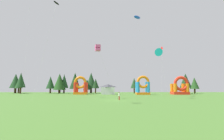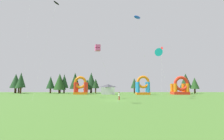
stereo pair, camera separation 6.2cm
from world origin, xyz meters
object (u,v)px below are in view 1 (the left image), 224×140
inflatable_red_slide (180,88)px  festival_tent (108,89)px  kite_black_parafoil (56,3)px  inflatable_yellow_castle (81,87)px  kite_pink_box (98,48)px  kite_teal_delta (160,53)px  kite_blue_parafoil (137,17)px  inflatable_orange_dome (143,87)px  person_near_camera (119,95)px  kite_red_diamond (162,49)px

inflatable_red_slide → festival_tent: 27.40m
kite_black_parafoil → inflatable_yellow_castle: size_ratio=3.46×
kite_pink_box → kite_teal_delta: 20.96m
kite_pink_box → inflatable_yellow_castle: 40.20m
kite_blue_parafoil → inflatable_orange_dome: kite_blue_parafoil is taller
inflatable_red_slide → kite_blue_parafoil: bearing=-140.8°
kite_blue_parafoil → inflatable_red_slide: size_ratio=3.57×
person_near_camera → kite_blue_parafoil: bearing=120.5°
festival_tent → inflatable_red_slide: bearing=-3.1°
kite_pink_box → inflatable_yellow_castle: (-9.12, 38.49, -7.17)m
person_near_camera → kite_pink_box: bearing=-60.4°
kite_red_diamond → inflatable_yellow_castle: size_ratio=2.27×
festival_tent → kite_red_diamond: bearing=-34.7°
kite_blue_parafoil → kite_teal_delta: size_ratio=1.93×
inflatable_yellow_castle → kite_pink_box: bearing=-76.7°
kite_pink_box → kite_red_diamond: size_ratio=0.66×
kite_pink_box → kite_teal_delta: size_ratio=0.82×
kite_pink_box → inflatable_orange_dome: kite_pink_box is taller
person_near_camera → inflatable_orange_dome: 29.25m
kite_blue_parafoil → inflatable_yellow_castle: 33.28m
person_near_camera → inflatable_yellow_castle: (-13.35, 29.71, 1.63)m
kite_teal_delta → inflatable_orange_dome: 23.54m
kite_pink_box → kite_blue_parafoil: kite_blue_parafoil is taller
kite_blue_parafoil → inflatable_orange_dome: bearing=74.5°
person_near_camera → inflatable_orange_dome: size_ratio=0.25×
inflatable_red_slide → festival_tent: inflatable_red_slide is taller
kite_blue_parafoil → kite_red_diamond: 13.13m
kite_black_parafoil → inflatable_red_slide: size_ratio=3.48×
kite_red_diamond → inflatable_red_slide: bearing=48.3°
inflatable_orange_dome → inflatable_red_slide: bearing=3.9°
inflatable_yellow_castle → kite_red_diamond: bearing=-23.3°
festival_tent → inflatable_yellow_castle: bearing=-179.1°
kite_pink_box → kite_red_diamond: (19.06, 26.37, 5.22)m
kite_pink_box → kite_teal_delta: (15.08, 14.43, 1.85)m
kite_pink_box → festival_tent: (1.33, 38.65, -7.94)m
kite_teal_delta → inflatable_yellow_castle: kite_teal_delta is taller
kite_red_diamond → inflatable_yellow_castle: kite_red_diamond is taller
kite_blue_parafoil → inflatable_orange_dome: size_ratio=3.51×
kite_teal_delta → inflatable_orange_dome: kite_teal_delta is taller
kite_black_parafoil → inflatable_red_slide: 51.83m
kite_blue_parafoil → kite_teal_delta: bearing=-59.8°
kite_teal_delta → kite_red_diamond: (3.98, 11.93, 3.37)m
kite_black_parafoil → inflatable_orange_dome: (25.44, 24.69, -20.77)m
inflatable_yellow_castle → festival_tent: bearing=0.9°
person_near_camera → kite_teal_delta: bearing=82.8°
inflatable_red_slide → festival_tent: bearing=176.9°
person_near_camera → inflatable_red_slide: bearing=104.6°
inflatable_red_slide → festival_tent: (-27.36, 1.49, -0.54)m
kite_black_parafoil → festival_tent: (12.44, 27.16, -21.59)m
kite_pink_box → inflatable_red_slide: 47.52m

